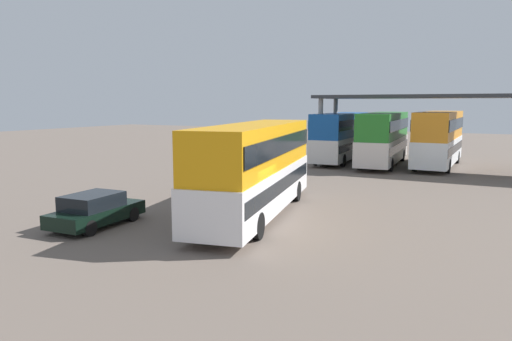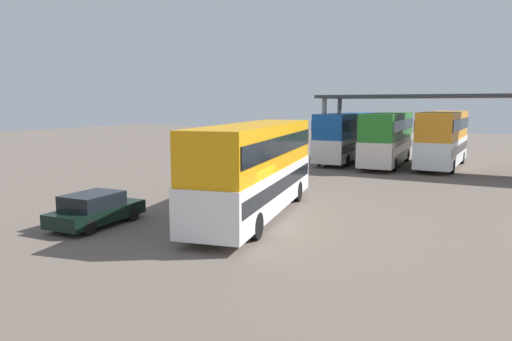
% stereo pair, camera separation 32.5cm
% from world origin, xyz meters
% --- Properties ---
extents(ground_plane, '(140.00, 140.00, 0.00)m').
position_xyz_m(ground_plane, '(0.00, 0.00, 0.00)').
color(ground_plane, '#695B52').
extents(double_decker_main, '(4.68, 11.78, 4.02)m').
position_xyz_m(double_decker_main, '(-1.14, 2.21, 2.21)').
color(double_decker_main, white).
rests_on(double_decker_main, ground_plane).
extents(parked_hatchback, '(1.99, 4.10, 1.35)m').
position_xyz_m(parked_hatchback, '(-5.96, -2.47, 0.67)').
color(parked_hatchback, black).
rests_on(parked_hatchback, ground_plane).
extents(double_decker_near_canopy, '(2.87, 10.27, 4.09)m').
position_xyz_m(double_decker_near_canopy, '(-3.86, 22.77, 2.25)').
color(double_decker_near_canopy, silver).
rests_on(double_decker_near_canopy, ground_plane).
extents(double_decker_mid_row, '(3.12, 10.80, 4.17)m').
position_xyz_m(double_decker_mid_row, '(-0.13, 22.11, 2.29)').
color(double_decker_mid_row, silver).
rests_on(double_decker_mid_row, ground_plane).
extents(double_decker_far_right, '(2.65, 10.28, 4.28)m').
position_xyz_m(double_decker_far_right, '(3.89, 23.04, 2.34)').
color(double_decker_far_right, white).
rests_on(double_decker_far_right, ground_plane).
extents(depot_canopy, '(20.26, 5.30, 5.53)m').
position_xyz_m(depot_canopy, '(5.14, 21.11, 5.14)').
color(depot_canopy, '#33353A').
rests_on(depot_canopy, ground_plane).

